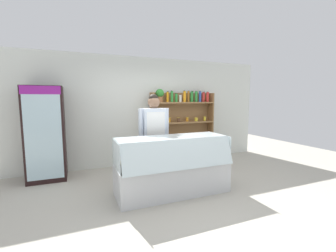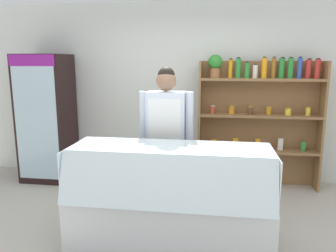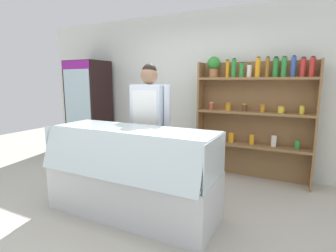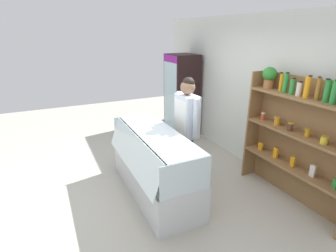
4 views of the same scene
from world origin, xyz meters
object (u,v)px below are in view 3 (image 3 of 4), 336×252
(drinks_fridge, at_px, (89,110))
(shelving_unit, at_px, (252,111))
(deli_display_case, at_px, (132,187))
(shop_clerk, at_px, (149,117))

(drinks_fridge, distance_m, shelving_unit, 3.15)
(shelving_unit, xyz_separation_m, deli_display_case, (-1.02, -1.78, -0.76))
(drinks_fridge, relative_size, deli_display_case, 0.97)
(drinks_fridge, distance_m, deli_display_case, 2.74)
(shelving_unit, relative_size, deli_display_case, 0.97)
(shelving_unit, xyz_separation_m, shop_clerk, (-1.15, -1.15, -0.02))
(drinks_fridge, xyz_separation_m, deli_display_case, (2.13, -1.61, -0.65))
(drinks_fridge, height_order, deli_display_case, drinks_fridge)
(drinks_fridge, bearing_deg, shelving_unit, 3.08)
(deli_display_case, height_order, shop_clerk, shop_clerk)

